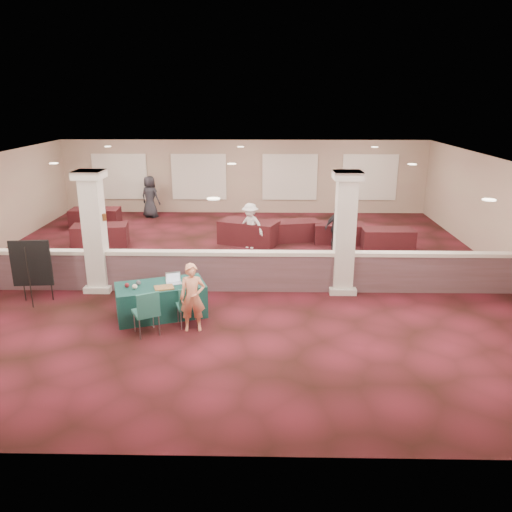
{
  "coord_description": "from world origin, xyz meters",
  "views": [
    {
      "loc": [
        0.96,
        -13.98,
        4.96
      ],
      "look_at": [
        0.72,
        -2.0,
        1.13
      ],
      "focal_mm": 35.0,
      "sensor_mm": 36.0,
      "label": 1
    }
  ],
  "objects_px": {
    "attendee_d": "(150,197)",
    "attendee_a": "(95,221)",
    "conf_chair_side": "(147,310)",
    "far_table_front_right": "(388,239)",
    "far_table_back_left": "(95,218)",
    "attendee_c": "(336,228)",
    "woman": "(192,297)",
    "easel_board": "(31,264)",
    "conf_chair_main": "(188,303)",
    "attendee_b": "(250,226)",
    "far_table_back_right": "(339,233)",
    "near_table": "(161,300)",
    "far_table_back_center": "(294,231)",
    "far_table_front_center": "(249,232)",
    "far_table_front_left": "(100,235)"
  },
  "relations": [
    {
      "from": "woman",
      "to": "conf_chair_main",
      "type": "bearing_deg",
      "value": 119.89
    },
    {
      "from": "conf_chair_main",
      "to": "attendee_d",
      "type": "relative_size",
      "value": 0.54
    },
    {
      "from": "near_table",
      "to": "conf_chair_main",
      "type": "height_order",
      "value": "conf_chair_main"
    },
    {
      "from": "far_table_front_left",
      "to": "conf_chair_side",
      "type": "bearing_deg",
      "value": -64.76
    },
    {
      "from": "far_table_back_center",
      "to": "attendee_c",
      "type": "relative_size",
      "value": 1.15
    },
    {
      "from": "far_table_back_center",
      "to": "far_table_back_right",
      "type": "xyz_separation_m",
      "value": [
        1.56,
        -0.28,
        -0.01
      ]
    },
    {
      "from": "far_table_back_right",
      "to": "attendee_b",
      "type": "distance_m",
      "value": 3.24
    },
    {
      "from": "near_table",
      "to": "far_table_front_right",
      "type": "height_order",
      "value": "near_table"
    },
    {
      "from": "far_table_front_right",
      "to": "attendee_d",
      "type": "relative_size",
      "value": 0.97
    },
    {
      "from": "near_table",
      "to": "far_table_back_left",
      "type": "xyz_separation_m",
      "value": [
        -4.3,
        8.3,
        -0.01
      ]
    },
    {
      "from": "attendee_c",
      "to": "far_table_front_center",
      "type": "bearing_deg",
      "value": 141.7
    },
    {
      "from": "conf_chair_main",
      "to": "far_table_back_left",
      "type": "bearing_deg",
      "value": 99.56
    },
    {
      "from": "woman",
      "to": "attendee_c",
      "type": "distance_m",
      "value": 7.4
    },
    {
      "from": "far_table_back_left",
      "to": "attendee_c",
      "type": "xyz_separation_m",
      "value": [
        9.14,
        -2.81,
        0.38
      ]
    },
    {
      "from": "conf_chair_main",
      "to": "far_table_front_center",
      "type": "relative_size",
      "value": 0.48
    },
    {
      "from": "far_table_front_left",
      "to": "far_table_back_right",
      "type": "bearing_deg",
      "value": 4.08
    },
    {
      "from": "far_table_front_left",
      "to": "far_table_front_right",
      "type": "height_order",
      "value": "far_table_front_left"
    },
    {
      "from": "attendee_c",
      "to": "attendee_d",
      "type": "distance_m",
      "value": 8.69
    },
    {
      "from": "far_table_back_left",
      "to": "attendee_b",
      "type": "bearing_deg",
      "value": -23.28
    },
    {
      "from": "woman",
      "to": "far_table_front_right",
      "type": "bearing_deg",
      "value": 41.19
    },
    {
      "from": "attendee_b",
      "to": "attendee_c",
      "type": "height_order",
      "value": "attendee_b"
    },
    {
      "from": "near_table",
      "to": "far_table_front_left",
      "type": "distance_m",
      "value": 6.62
    },
    {
      "from": "woman",
      "to": "far_table_back_left",
      "type": "relative_size",
      "value": 0.82
    },
    {
      "from": "woman",
      "to": "far_table_back_center",
      "type": "height_order",
      "value": "woman"
    },
    {
      "from": "far_table_back_left",
      "to": "far_table_back_right",
      "type": "bearing_deg",
      "value": -11.84
    },
    {
      "from": "near_table",
      "to": "conf_chair_main",
      "type": "relative_size",
      "value": 2.12
    },
    {
      "from": "attendee_b",
      "to": "far_table_front_right",
      "type": "bearing_deg",
      "value": 28.83
    },
    {
      "from": "easel_board",
      "to": "far_table_front_right",
      "type": "bearing_deg",
      "value": 21.44
    },
    {
      "from": "conf_chair_side",
      "to": "attendee_d",
      "type": "relative_size",
      "value": 0.58
    },
    {
      "from": "attendee_d",
      "to": "attendee_a",
      "type": "bearing_deg",
      "value": 98.07
    },
    {
      "from": "far_table_front_center",
      "to": "attendee_b",
      "type": "xyz_separation_m",
      "value": [
        0.07,
        -0.52,
        0.37
      ]
    },
    {
      "from": "near_table",
      "to": "conf_chair_main",
      "type": "xyz_separation_m",
      "value": [
        0.74,
        -0.58,
        0.18
      ]
    },
    {
      "from": "near_table",
      "to": "easel_board",
      "type": "bearing_deg",
      "value": 149.56
    },
    {
      "from": "easel_board",
      "to": "attendee_b",
      "type": "relative_size",
      "value": 1.06
    },
    {
      "from": "easel_board",
      "to": "woman",
      "type": "distance_m",
      "value": 4.4
    },
    {
      "from": "far_table_front_left",
      "to": "attendee_c",
      "type": "bearing_deg",
      "value": -1.81
    },
    {
      "from": "conf_chair_side",
      "to": "far_table_front_right",
      "type": "distance_m",
      "value": 9.42
    },
    {
      "from": "near_table",
      "to": "attendee_b",
      "type": "relative_size",
      "value": 1.31
    },
    {
      "from": "conf_chair_side",
      "to": "far_table_front_right",
      "type": "height_order",
      "value": "conf_chair_side"
    },
    {
      "from": "conf_chair_side",
      "to": "woman",
      "type": "bearing_deg",
      "value": -12.58
    },
    {
      "from": "far_table_front_left",
      "to": "attendee_a",
      "type": "xyz_separation_m",
      "value": [
        -0.33,
        0.5,
        0.39
      ]
    },
    {
      "from": "woman",
      "to": "far_table_front_center",
      "type": "relative_size",
      "value": 0.77
    },
    {
      "from": "far_table_back_right",
      "to": "attendee_a",
      "type": "relative_size",
      "value": 1.12
    },
    {
      "from": "conf_chair_main",
      "to": "attendee_a",
      "type": "relative_size",
      "value": 0.63
    },
    {
      "from": "attendee_d",
      "to": "conf_chair_main",
      "type": "bearing_deg",
      "value": 130.86
    },
    {
      "from": "attendee_c",
      "to": "attendee_d",
      "type": "bearing_deg",
      "value": 121.67
    },
    {
      "from": "easel_board",
      "to": "conf_chair_main",
      "type": "bearing_deg",
      "value": -21.97
    },
    {
      "from": "woman",
      "to": "far_table_front_right",
      "type": "relative_size",
      "value": 0.89
    },
    {
      "from": "conf_chair_main",
      "to": "far_table_back_center",
      "type": "xyz_separation_m",
      "value": [
        2.76,
        7.2,
        -0.21
      ]
    },
    {
      "from": "easel_board",
      "to": "far_table_front_right",
      "type": "distance_m",
      "value": 11.09
    }
  ]
}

